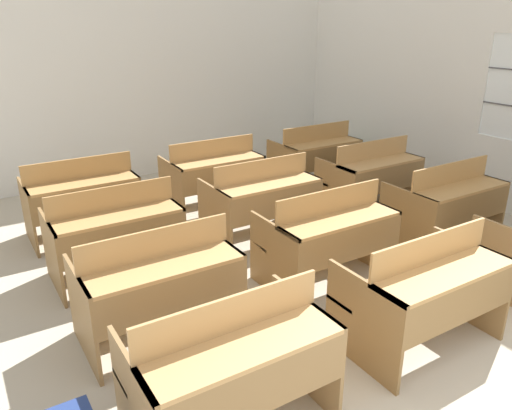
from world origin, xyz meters
TOP-DOWN VIEW (x-y plane):
  - wall_back at (0.00, 6.90)m, footprint 6.81×0.06m
  - wall_right_with_window at (3.38, 3.49)m, footprint 0.06×6.87m
  - bench_front_left at (-1.34, 1.65)m, footprint 1.17×0.75m
  - bench_front_center at (0.28, 1.62)m, footprint 1.17×0.75m
  - bench_second_left at (-1.36, 2.75)m, footprint 1.17×0.75m
  - bench_second_center at (0.29, 2.76)m, footprint 1.17×0.75m
  - bench_second_right at (1.94, 2.75)m, footprint 1.17×0.75m
  - bench_third_left at (-1.34, 3.88)m, footprint 1.17×0.75m
  - bench_third_center at (0.31, 3.91)m, footprint 1.17×0.75m
  - bench_third_right at (1.94, 3.90)m, footprint 1.17×0.75m
  - bench_back_left at (-1.37, 5.01)m, footprint 1.17×0.75m
  - bench_back_center at (0.28, 5.02)m, footprint 1.17×0.75m
  - bench_back_right at (1.95, 5.03)m, footprint 1.17×0.75m
  - wastepaper_bin at (3.05, 5.60)m, footprint 0.23×0.23m

SIDE VIEW (x-z plane):
  - wastepaper_bin at x=3.05m, z-range 0.00..0.39m
  - bench_front_left at x=-1.34m, z-range 0.01..0.92m
  - bench_front_center at x=0.28m, z-range 0.01..0.92m
  - bench_second_left at x=-1.36m, z-range 0.01..0.92m
  - bench_second_center at x=0.29m, z-range 0.01..0.92m
  - bench_second_right at x=1.94m, z-range 0.01..0.92m
  - bench_third_left at x=-1.34m, z-range 0.01..0.92m
  - bench_third_center at x=0.31m, z-range 0.01..0.92m
  - bench_third_right at x=1.94m, z-range 0.01..0.92m
  - bench_back_left at x=-1.37m, z-range 0.01..0.92m
  - bench_back_center at x=0.28m, z-range 0.01..0.92m
  - bench_back_right at x=1.95m, z-range 0.01..0.92m
  - wall_back at x=0.00m, z-range 0.00..3.19m
  - wall_right_with_window at x=3.38m, z-range 0.00..3.20m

